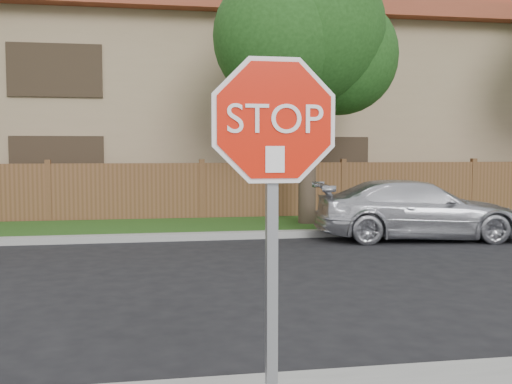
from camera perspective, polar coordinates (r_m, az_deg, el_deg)
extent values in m
plane|color=black|center=(5.40, 5.43, -17.48)|extent=(90.00, 90.00, 0.00)
cube|color=gray|center=(13.20, -3.98, -4.19)|extent=(70.00, 0.30, 0.15)
cube|color=#1E4714|center=(14.83, -4.64, -3.33)|extent=(70.00, 3.00, 0.12)
cube|color=brown|center=(16.34, -5.17, -0.03)|extent=(70.00, 0.12, 1.60)
cube|color=tan|center=(21.90, -6.42, 6.78)|extent=(34.00, 8.00, 6.00)
cube|color=brown|center=(22.29, -6.49, 15.15)|extent=(35.20, 9.20, 0.50)
cube|color=brown|center=(22.41, -6.51, 16.66)|extent=(33.00, 5.50, 0.70)
cylinder|color=#382B21|center=(15.04, 4.91, 4.03)|extent=(0.44, 0.44, 3.92)
sphere|color=#193D13|center=(15.32, 4.98, 15.10)|extent=(3.80, 3.80, 3.80)
sphere|color=#193D13|center=(15.75, 7.92, 12.70)|extent=(3.00, 3.00, 3.00)
sphere|color=#193D13|center=(14.70, 2.27, 14.46)|extent=(3.20, 3.20, 3.20)
cube|color=gray|center=(3.55, 1.50, -7.88)|extent=(0.06, 0.06, 2.30)
cylinder|color=white|center=(3.41, 1.74, 6.83)|extent=(1.01, 0.02, 1.01)
cylinder|color=red|center=(3.40, 1.78, 6.84)|extent=(0.93, 0.02, 0.93)
cube|color=white|center=(3.38, 1.82, 3.13)|extent=(0.11, 0.00, 0.15)
imported|color=silver|center=(13.60, 15.07, -1.65)|extent=(4.66, 2.37, 1.30)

